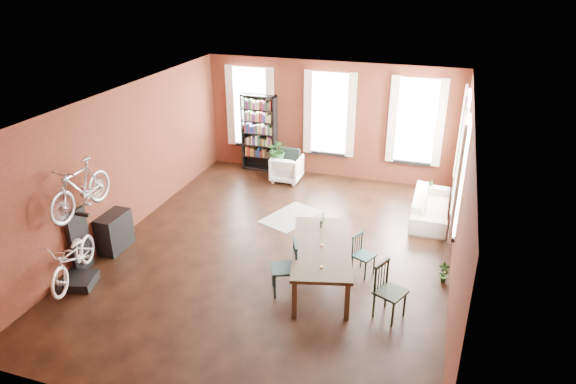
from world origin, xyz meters
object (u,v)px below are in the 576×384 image
at_px(dining_chair_a, 284,268).
at_px(dining_chair_d, 364,255).
at_px(dining_chair_b, 313,237).
at_px(bookshelf, 259,133).
at_px(plant_stand, 279,171).
at_px(bike_trainer, 78,281).
at_px(console_table, 115,232).
at_px(dining_table, 321,264).
at_px(cream_sofa, 431,202).
at_px(bicycle_floor, 70,238).
at_px(white_armchair, 287,167).
at_px(dining_chair_c, 390,292).

height_order(dining_chair_a, dining_chair_d, dining_chair_a).
relative_size(dining_chair_a, dining_chair_b, 1.07).
xyz_separation_m(dining_chair_d, bookshelf, (-3.86, 4.54, 0.69)).
xyz_separation_m(dining_chair_a, plant_stand, (-1.81, 5.00, -0.24)).
xyz_separation_m(bike_trainer, plant_stand, (1.94, 6.01, 0.17)).
height_order(bike_trainer, console_table, console_table).
xyz_separation_m(dining_table, cream_sofa, (1.79, 3.38, 0.01)).
relative_size(dining_chair_b, plant_stand, 1.80).
bearing_deg(dining_chair_d, bicycle_floor, 135.97).
relative_size(dining_chair_a, plant_stand, 1.94).
relative_size(white_armchair, bike_trainer, 1.34).
distance_m(dining_table, bookshelf, 6.03).
height_order(dining_chair_b, white_armchair, dining_chair_b).
bearing_deg(white_armchair, bookshelf, -29.52).
xyz_separation_m(dining_chair_d, bike_trainer, (-5.02, -2.04, -0.32)).
relative_size(bike_trainer, console_table, 0.75).
height_order(dining_chair_c, bookshelf, bookshelf).
xyz_separation_m(dining_chair_c, console_table, (-5.81, 0.52, -0.10)).
distance_m(dining_chair_c, dining_chair_d, 1.36).
bearing_deg(bicycle_floor, dining_chair_a, 1.00).
bearing_deg(dining_chair_a, white_armchair, 173.56).
relative_size(dining_chair_a, bike_trainer, 1.69).
relative_size(console_table, plant_stand, 1.54).
xyz_separation_m(cream_sofa, console_table, (-6.23, -3.50, -0.01)).
bearing_deg(bike_trainer, console_table, 95.17).
bearing_deg(plant_stand, bookshelf, 143.64).
relative_size(dining_chair_c, white_armchair, 1.25).
bearing_deg(console_table, plant_stand, 65.96).
bearing_deg(dining_chair_a, dining_chair_d, 105.29).
relative_size(dining_chair_c, plant_stand, 1.92).
bearing_deg(bike_trainer, white_armchair, 70.16).
bearing_deg(dining_chair_b, white_armchair, -162.26).
distance_m(dining_table, console_table, 4.44).
distance_m(bike_trainer, console_table, 1.42).
height_order(dining_chair_a, bookshelf, bookshelf).
bearing_deg(bike_trainer, bookshelf, 80.05).
bearing_deg(dining_table, bike_trainer, -175.16).
height_order(dining_chair_c, bike_trainer, dining_chair_c).
distance_m(dining_chair_a, cream_sofa, 4.54).
relative_size(dining_chair_b, cream_sofa, 0.45).
relative_size(dining_chair_a, bookshelf, 0.46).
bearing_deg(bike_trainer, dining_table, 19.13).
bearing_deg(dining_chair_c, cream_sofa, 18.34).
bearing_deg(dining_chair_a, bike_trainer, -99.03).
xyz_separation_m(dining_chair_a, cream_sofa, (2.36, 3.88, -0.10)).
xyz_separation_m(dining_chair_c, white_armchair, (-3.51, 5.14, -0.10)).
relative_size(cream_sofa, console_table, 2.60).
bearing_deg(dining_chair_a, bicycle_floor, -98.47).
distance_m(dining_table, plant_stand, 5.10).
height_order(dining_chair_a, dining_chair_b, dining_chair_a).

